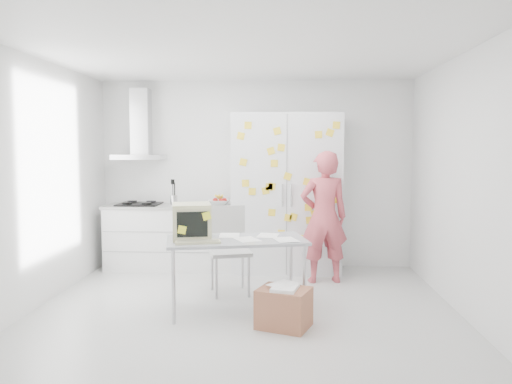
# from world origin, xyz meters

# --- Properties ---
(floor) EXTENTS (4.50, 4.00, 0.02)m
(floor) POSITION_xyz_m (0.00, 0.00, -0.01)
(floor) COLOR silver
(floor) RESTS_ON ground
(walls) EXTENTS (4.52, 4.01, 2.70)m
(walls) POSITION_xyz_m (0.00, 0.72, 1.35)
(walls) COLOR white
(walls) RESTS_ON ground
(ceiling) EXTENTS (4.50, 4.00, 0.02)m
(ceiling) POSITION_xyz_m (0.00, 0.00, 2.70)
(ceiling) COLOR white
(ceiling) RESTS_ON walls
(counter_run) EXTENTS (1.84, 0.63, 1.28)m
(counter_run) POSITION_xyz_m (-1.20, 1.70, 0.47)
(counter_run) COLOR white
(counter_run) RESTS_ON ground
(range_hood) EXTENTS (0.70, 0.48, 1.01)m
(range_hood) POSITION_xyz_m (-1.65, 1.84, 1.96)
(range_hood) COLOR silver
(range_hood) RESTS_ON walls
(tall_cabinet) EXTENTS (1.50, 0.68, 2.20)m
(tall_cabinet) POSITION_xyz_m (0.45, 1.67, 1.10)
(tall_cabinet) COLOR silver
(tall_cabinet) RESTS_ON ground
(person) EXTENTS (0.68, 0.50, 1.69)m
(person) POSITION_xyz_m (0.93, 1.10, 0.85)
(person) COLOR #CC4F5A
(person) RESTS_ON ground
(desk) EXTENTS (1.56, 1.01, 1.15)m
(desk) POSITION_xyz_m (-0.38, -0.14, 0.87)
(desk) COLOR #A2A5AD
(desk) RESTS_ON ground
(chair) EXTENTS (0.57, 0.57, 1.03)m
(chair) POSITION_xyz_m (-0.25, 0.59, 0.58)
(chair) COLOR #AFB0AD
(chair) RESTS_ON ground
(cardboard_box) EXTENTS (0.58, 0.52, 0.42)m
(cardboard_box) POSITION_xyz_m (0.42, -0.58, 0.20)
(cardboard_box) COLOR #AA694A
(cardboard_box) RESTS_ON ground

